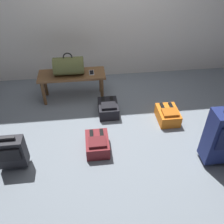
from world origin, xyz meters
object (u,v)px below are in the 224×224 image
(backpack_orange, at_px, (168,115))
(backpack_dark, at_px, (108,108))
(duffel_bag_olive, at_px, (69,66))
(cell_phone, at_px, (92,73))
(suitcase_small_charcoal, at_px, (11,152))
(backpack_maroon, at_px, (97,144))
(bench, at_px, (72,78))

(backpack_orange, bearing_deg, backpack_dark, 162.72)
(duffel_bag_olive, distance_m, cell_phone, 0.35)
(suitcase_small_charcoal, distance_m, backpack_maroon, 0.99)
(cell_phone, distance_m, backpack_orange, 1.29)
(backpack_dark, bearing_deg, backpack_orange, -17.28)
(bench, relative_size, backpack_maroon, 2.63)
(cell_phone, relative_size, backpack_dark, 0.38)
(backpack_dark, bearing_deg, bench, 137.15)
(suitcase_small_charcoal, relative_size, backpack_orange, 1.21)
(duffel_bag_olive, distance_m, backpack_dark, 0.85)
(backpack_maroon, height_order, backpack_orange, same)
(suitcase_small_charcoal, bearing_deg, backpack_dark, 36.04)
(bench, height_order, duffel_bag_olive, duffel_bag_olive)
(backpack_dark, bearing_deg, duffel_bag_olive, 138.77)
(backpack_maroon, bearing_deg, duffel_bag_olive, 105.40)
(backpack_maroon, bearing_deg, cell_phone, 89.65)
(duffel_bag_olive, distance_m, backpack_maroon, 1.30)
(cell_phone, height_order, suitcase_small_charcoal, suitcase_small_charcoal)
(suitcase_small_charcoal, height_order, backpack_orange, suitcase_small_charcoal)
(bench, xyz_separation_m, backpack_dark, (0.50, -0.46, -0.27))
(bench, height_order, backpack_maroon, bench)
(bench, xyz_separation_m, backpack_orange, (1.32, -0.72, -0.27))
(suitcase_small_charcoal, distance_m, backpack_orange, 2.08)
(backpack_orange, bearing_deg, bench, 151.40)
(bench, bearing_deg, cell_phone, -2.08)
(bench, xyz_separation_m, backpack_maroon, (0.29, -1.16, -0.27))
(duffel_bag_olive, height_order, backpack_orange, duffel_bag_olive)
(bench, bearing_deg, suitcase_small_charcoal, -117.05)
(suitcase_small_charcoal, relative_size, backpack_maroon, 1.21)
(cell_phone, bearing_deg, duffel_bag_olive, 178.10)
(suitcase_small_charcoal, bearing_deg, cell_phone, 53.36)
(bench, distance_m, duffel_bag_olive, 0.20)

